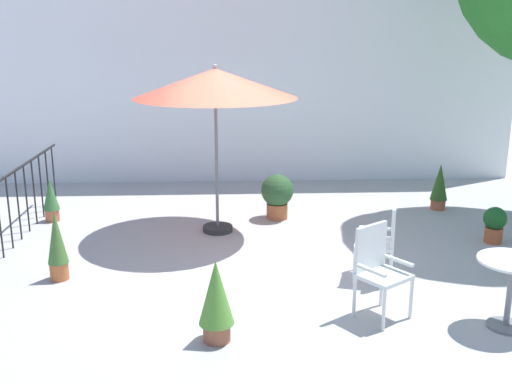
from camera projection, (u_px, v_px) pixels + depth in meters
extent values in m
plane|color=#ACA9A6|center=(257.00, 258.00, 7.78)|extent=(60.00, 60.00, 0.00)
cube|color=white|center=(246.00, 56.00, 11.30)|extent=(10.42, 0.30, 4.82)
cylinder|color=black|center=(0.00, 221.00, 7.67)|extent=(0.02, 0.02, 1.00)
cylinder|color=black|center=(9.00, 213.00, 8.01)|extent=(0.02, 0.02, 1.00)
cylinder|color=black|center=(18.00, 206.00, 8.36)|extent=(0.02, 0.02, 1.00)
cylinder|color=black|center=(26.00, 199.00, 8.70)|extent=(0.02, 0.02, 1.00)
cylinder|color=black|center=(34.00, 192.00, 9.04)|extent=(0.02, 0.02, 1.00)
cylinder|color=black|center=(41.00, 187.00, 9.38)|extent=(0.02, 0.02, 1.00)
cylinder|color=black|center=(48.00, 181.00, 9.73)|extent=(0.02, 0.02, 1.00)
cylinder|color=black|center=(54.00, 176.00, 10.07)|extent=(0.02, 0.02, 1.00)
cylinder|color=#2D2D2D|center=(218.00, 228.00, 8.83)|extent=(0.44, 0.44, 0.08)
cylinder|color=slate|center=(216.00, 153.00, 8.53)|extent=(0.04, 0.04, 2.37)
cone|color=#E4523B|center=(215.00, 83.00, 8.28)|extent=(2.31, 2.31, 0.41)
sphere|color=slate|center=(215.00, 66.00, 8.22)|extent=(0.06, 0.06, 0.06)
cylinder|color=slate|center=(509.00, 295.00, 5.88)|extent=(0.06, 0.06, 0.70)
cylinder|color=slate|center=(506.00, 326.00, 5.97)|extent=(0.37, 0.37, 0.03)
cube|color=silver|center=(384.00, 276.00, 6.06)|extent=(0.62, 0.61, 0.04)
cube|color=silver|center=(371.00, 247.00, 6.13)|extent=(0.38, 0.29, 0.48)
cube|color=silver|center=(371.00, 270.00, 5.90)|extent=(0.26, 0.33, 0.03)
cube|color=silver|center=(398.00, 260.00, 6.15)|extent=(0.26, 0.33, 0.03)
cylinder|color=silver|center=(384.00, 310.00, 5.84)|extent=(0.04, 0.04, 0.44)
cylinder|color=silver|center=(411.00, 299.00, 6.10)|extent=(0.04, 0.04, 0.44)
cylinder|color=silver|center=(354.00, 297.00, 6.13)|extent=(0.04, 0.04, 0.44)
cylinder|color=silver|center=(382.00, 286.00, 6.39)|extent=(0.04, 0.04, 0.44)
cube|color=white|center=(375.00, 243.00, 7.05)|extent=(0.56, 0.57, 0.04)
cube|color=white|center=(393.00, 224.00, 6.94)|extent=(0.17, 0.43, 0.47)
cube|color=white|center=(376.00, 228.00, 7.22)|extent=(0.40, 0.16, 0.03)
cube|color=white|center=(374.00, 240.00, 6.83)|extent=(0.40, 0.16, 0.03)
cylinder|color=white|center=(358.00, 254.00, 7.36)|extent=(0.04, 0.04, 0.42)
cylinder|color=white|center=(354.00, 266.00, 6.96)|extent=(0.04, 0.04, 0.42)
cylinder|color=white|center=(392.00, 257.00, 7.27)|extent=(0.04, 0.04, 0.42)
cylinder|color=white|center=(391.00, 270.00, 6.87)|extent=(0.04, 0.04, 0.42)
cylinder|color=#AB542F|center=(493.00, 235.00, 8.34)|extent=(0.25, 0.25, 0.22)
cylinder|color=#382819|center=(494.00, 228.00, 8.32)|extent=(0.22, 0.22, 0.02)
sphere|color=#1B5521|center=(495.00, 218.00, 8.28)|extent=(0.32, 0.32, 0.32)
cylinder|color=brown|center=(217.00, 332.00, 5.69)|extent=(0.26, 0.26, 0.18)
cylinder|color=#382819|center=(217.00, 324.00, 5.67)|extent=(0.23, 0.23, 0.02)
cone|color=#559034|center=(216.00, 292.00, 5.58)|extent=(0.34, 0.34, 0.64)
cylinder|color=#B86240|center=(52.00, 215.00, 9.29)|extent=(0.21, 0.21, 0.19)
cylinder|color=#382819|center=(52.00, 210.00, 9.27)|extent=(0.19, 0.19, 0.02)
cone|color=#3D753B|center=(50.00, 194.00, 9.20)|extent=(0.25, 0.25, 0.48)
cylinder|color=#BB6135|center=(59.00, 271.00, 7.10)|extent=(0.22, 0.22, 0.21)
cylinder|color=#382819|center=(59.00, 263.00, 7.08)|extent=(0.19, 0.19, 0.02)
cone|color=#456F30|center=(56.00, 237.00, 6.99)|extent=(0.24, 0.24, 0.64)
cylinder|color=#A85933|center=(277.00, 211.00, 9.41)|extent=(0.33, 0.33, 0.24)
cylinder|color=#382819|center=(277.00, 204.00, 9.39)|extent=(0.29, 0.29, 0.02)
sphere|color=#2A512B|center=(277.00, 190.00, 9.33)|extent=(0.51, 0.51, 0.51)
cylinder|color=#A15537|center=(438.00, 204.00, 9.90)|extent=(0.24, 0.24, 0.17)
cylinder|color=#382819|center=(438.00, 200.00, 9.88)|extent=(0.21, 0.21, 0.02)
cone|color=#2C551C|center=(440.00, 182.00, 9.80)|extent=(0.28, 0.28, 0.60)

